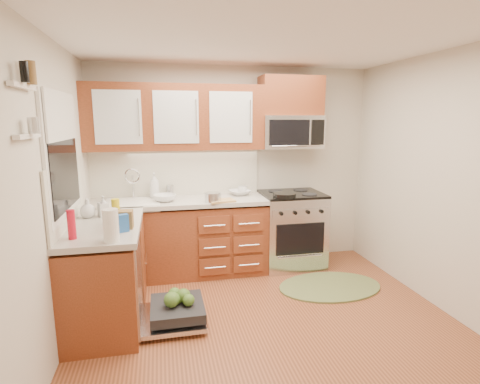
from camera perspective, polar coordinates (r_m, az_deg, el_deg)
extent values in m
plane|color=brown|center=(3.58, 4.92, -20.20)|extent=(3.50, 3.50, 0.00)
plane|color=white|center=(3.13, 5.73, 22.90)|extent=(3.50, 3.50, 0.00)
cube|color=beige|center=(4.80, -0.95, 3.78)|extent=(3.50, 0.04, 2.50)
cube|color=beige|center=(1.61, 24.63, -12.00)|extent=(3.50, 0.04, 2.50)
cube|color=beige|center=(3.10, -27.38, -1.45)|extent=(0.04, 3.50, 2.50)
cube|color=beige|center=(4.00, 29.95, 0.87)|extent=(0.04, 3.50, 2.50)
cube|color=#5B2A14|center=(4.60, -9.14, -7.22)|extent=(2.05, 0.60, 0.85)
cube|color=#5B2A14|center=(3.77, -19.66, -11.93)|extent=(0.60, 1.25, 0.85)
cube|color=#B3ACA4|center=(4.47, -9.31, -1.46)|extent=(2.07, 0.64, 0.05)
cube|color=#B3ACA4|center=(3.61, -19.99, -4.96)|extent=(0.64, 1.27, 0.05)
cube|color=beige|center=(4.70, -9.62, 2.99)|extent=(2.05, 0.02, 0.57)
cube|color=beige|center=(3.60, -24.96, -0.31)|extent=(0.02, 1.25, 0.57)
cube|color=#5B2A14|center=(4.78, 7.72, 14.29)|extent=(0.76, 0.35, 0.47)
cube|color=white|center=(3.51, -25.54, 10.41)|extent=(0.02, 0.96, 0.40)
cube|color=white|center=(2.70, -30.23, 13.78)|extent=(0.04, 0.40, 0.03)
cube|color=white|center=(2.70, -29.61, 7.43)|extent=(0.04, 0.40, 0.03)
cylinder|color=black|center=(4.44, 6.79, -0.48)|extent=(0.28, 0.28, 0.05)
cylinder|color=silver|center=(4.27, -4.15, -0.81)|extent=(0.22, 0.22, 0.11)
cube|color=tan|center=(4.29, -2.85, -1.34)|extent=(0.32, 0.24, 0.02)
cylinder|color=silver|center=(4.65, -10.60, 0.20)|extent=(0.10, 0.10, 0.14)
cylinder|color=white|center=(3.03, -19.09, -4.86)|extent=(0.14, 0.14, 0.26)
cylinder|color=yellow|center=(3.55, -18.39, -2.80)|extent=(0.07, 0.07, 0.23)
cylinder|color=red|center=(3.22, -24.29, -4.56)|extent=(0.08, 0.08, 0.23)
cube|color=brown|center=(3.38, -17.32, -4.02)|extent=(0.16, 0.12, 0.16)
cube|color=#2255A2|center=(3.29, -17.48, -4.55)|extent=(0.11, 0.09, 0.15)
imported|color=#999999|center=(4.67, -0.03, -0.08)|extent=(0.31, 0.31, 0.06)
imported|color=#999999|center=(4.39, -11.39, -0.89)|extent=(0.31, 0.31, 0.08)
imported|color=#999999|center=(4.76, 0.42, 0.35)|extent=(0.16, 0.16, 0.09)
imported|color=#999999|center=(4.58, -12.92, 0.97)|extent=(0.12, 0.12, 0.31)
imported|color=#999999|center=(3.86, -20.11, -2.05)|extent=(0.12, 0.12, 0.20)
imported|color=#999999|center=(3.87, -22.23, -2.30)|extent=(0.15, 0.15, 0.18)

